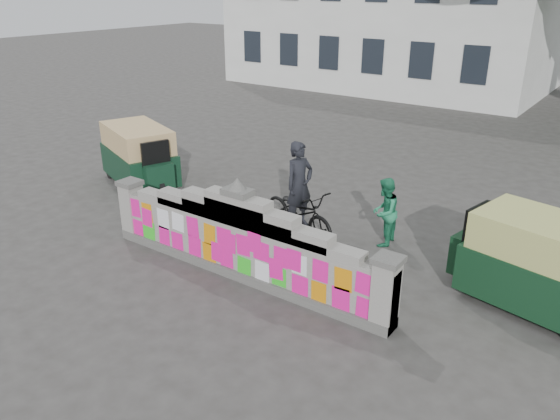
% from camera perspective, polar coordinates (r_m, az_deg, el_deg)
% --- Properties ---
extents(ground, '(100.00, 100.00, 0.00)m').
position_cam_1_polar(ground, '(10.68, -4.17, -6.86)').
color(ground, '#383533').
rests_on(ground, ground).
extents(parapet_wall, '(6.48, 0.44, 2.01)m').
position_cam_1_polar(parapet_wall, '(10.33, -4.31, -3.26)').
color(parapet_wall, '#4C4C49').
rests_on(parapet_wall, ground).
extents(building, '(16.00, 10.00, 8.90)m').
position_cam_1_polar(building, '(31.87, 12.14, 20.08)').
color(building, silver).
rests_on(building, ground).
extents(cyclist_bike, '(2.29, 1.32, 1.14)m').
position_cam_1_polar(cyclist_bike, '(12.02, 1.98, -0.28)').
color(cyclist_bike, black).
rests_on(cyclist_bike, ground).
extents(cyclist_rider, '(0.64, 0.80, 1.93)m').
position_cam_1_polar(cyclist_rider, '(11.87, 2.01, 1.48)').
color(cyclist_rider, black).
rests_on(cyclist_rider, ground).
extents(pedestrian, '(0.65, 0.79, 1.50)m').
position_cam_1_polar(pedestrian, '(11.79, 10.86, -0.21)').
color(pedestrian, '#248559').
rests_on(pedestrian, ground).
extents(rickshaw_left, '(3.05, 2.20, 1.64)m').
position_cam_1_polar(rickshaw_left, '(15.58, -14.44, 5.57)').
color(rickshaw_left, '#10321F').
rests_on(rickshaw_left, ground).
extents(rickshaw_right, '(3.09, 1.90, 1.66)m').
position_cam_1_polar(rickshaw_right, '(10.27, 25.70, -5.12)').
color(rickshaw_right, '#11331C').
rests_on(rickshaw_right, ground).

